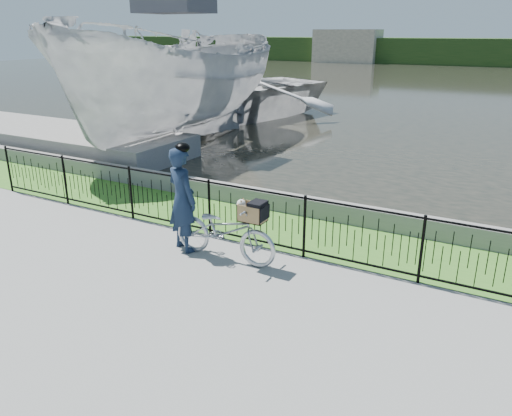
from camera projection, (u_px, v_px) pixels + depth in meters
The scene contains 12 objects.
ground at pixel (206, 281), 8.05m from camera, with size 120.00×120.00×0.00m, color gray.
grass_strip at pixel (278, 228), 10.19m from camera, with size 60.00×2.00×0.01m, color #3E7625.
water at pixel (471, 88), 35.23m from camera, with size 120.00×120.00×0.00m, color #27261E.
quay_wall at pixel (299, 205), 10.95m from camera, with size 60.00×0.30×0.40m, color slate.
fence at pixel (255, 217), 9.18m from camera, with size 14.00×0.06×1.15m, color black, non-canonical shape.
far_treeline at pixel (504, 52), 56.97m from camera, with size 120.00×6.00×3.00m, color #264219.
far_building_left at pixel (347, 46), 63.39m from camera, with size 8.00×4.00×4.00m, color #AA9E88.
dock at pixel (55, 138), 17.04m from camera, with size 10.00×3.00×0.70m, color slate.
bicycle_rig at pixel (225, 230), 8.66m from camera, with size 2.01×0.70×1.19m.
cyclist at pixel (182, 198), 8.91m from camera, with size 0.82×0.69×2.00m.
boat_near at pixel (178, 84), 16.41m from camera, with size 4.41×10.83×5.93m.
boat_far at pixel (209, 93), 22.30m from camera, with size 12.10×13.87×2.40m.
Camera 1 is at (4.19, -5.90, 3.81)m, focal length 35.00 mm.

